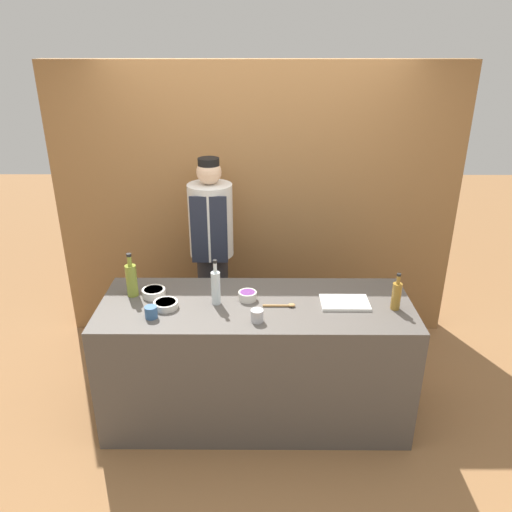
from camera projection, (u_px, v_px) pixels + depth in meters
The scene contains 14 objects.
ground_plane at pixel (256, 411), 3.71m from camera, with size 14.00×14.00×0.00m, color olive.
cabinet_wall at pixel (257, 205), 4.37m from camera, with size 3.45×0.18×2.40m.
counter at pixel (256, 360), 3.53m from camera, with size 2.10×0.77×0.91m.
sauce_bowl_brown at pixel (166, 304), 3.28m from camera, with size 0.16×0.16×0.04m.
sauce_bowl_purple at pixel (248, 295), 3.38m from camera, with size 0.12×0.12×0.06m.
sauce_bowl_yellow at pixel (154, 292), 3.43m from camera, with size 0.16×0.16×0.05m.
cutting_board at pixel (345, 303), 3.34m from camera, with size 0.32×0.21×0.02m.
bottle_clear at pixel (216, 287), 3.29m from camera, with size 0.06×0.06×0.32m.
bottle_vinegar at pixel (396, 295), 3.24m from camera, with size 0.06×0.06×0.26m.
bottle_oil at pixel (131, 279), 3.40m from camera, with size 0.08×0.08×0.31m.
cup_blue at pixel (151, 312), 3.16m from camera, with size 0.08×0.08×0.08m.
cup_steel at pixel (257, 316), 3.12m from camera, with size 0.08×0.08×0.08m.
wooden_spoon at pixel (283, 305), 3.30m from camera, with size 0.22×0.04×0.02m.
chef_center at pixel (212, 252), 4.11m from camera, with size 0.36×0.36×1.71m.
Camera 1 is at (0.02, -2.94, 2.55)m, focal length 35.00 mm.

